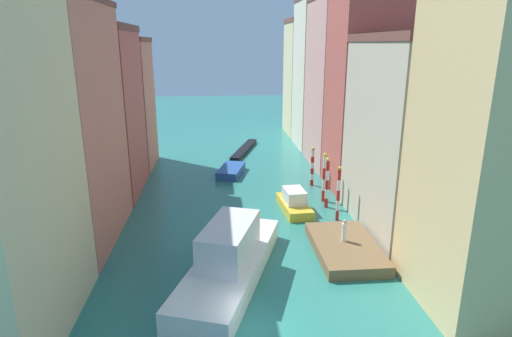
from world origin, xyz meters
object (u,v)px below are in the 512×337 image
person_on_dock (344,231)px  mooring_pole_1 (327,182)px  gondola_black (244,149)px  mooring_pole_2 (324,177)px  motorboat_1 (231,171)px  waterfront_dock (345,248)px  mooring_pole_0 (338,193)px  motorboat_0 (294,202)px  mooring_pole_3 (312,166)px  vaporetto_white (230,259)px

person_on_dock → mooring_pole_1: mooring_pole_1 is taller
person_on_dock → gondola_black: bearing=99.9°
mooring_pole_1 → gondola_black: size_ratio=0.42×
mooring_pole_2 → motorboat_1: mooring_pole_2 is taller
waterfront_dock → mooring_pole_0: size_ratio=1.57×
mooring_pole_1 → motorboat_0: size_ratio=0.83×
mooring_pole_1 → person_on_dock: bearing=-95.8°
person_on_dock → motorboat_0: person_on_dock is taller
waterfront_dock → mooring_pole_2: (0.93, 10.10, 1.96)m
person_on_dock → mooring_pole_3: 14.44m
mooring_pole_2 → mooring_pole_3: mooring_pole_2 is taller
mooring_pole_3 → vaporetto_white: mooring_pole_3 is taller
mooring_pole_1 → mooring_pole_2: bearing=85.5°
person_on_dock → mooring_pole_2: mooring_pole_2 is taller
vaporetto_white → motorboat_0: (5.89, 10.57, -0.53)m
person_on_dock → mooring_pole_3: bearing=86.5°
motorboat_1 → vaporetto_white: bearing=-92.1°
mooring_pole_0 → mooring_pole_3: bearing=91.0°
vaporetto_white → mooring_pole_0: bearing=41.9°
waterfront_dock → mooring_pole_0: 6.05m
mooring_pole_3 → motorboat_1: (-8.08, 4.56, -1.65)m
person_on_dock → motorboat_0: (-2.11, 7.83, -0.79)m
waterfront_dock → mooring_pole_1: mooring_pole_1 is taller
waterfront_dock → mooring_pole_0: mooring_pole_0 is taller
mooring_pole_3 → motorboat_0: mooring_pole_3 is taller
motorboat_0 → waterfront_dock: bearing=-75.2°
mooring_pole_0 → motorboat_0: mooring_pole_0 is taller
mooring_pole_2 → vaporetto_white: 15.47m
mooring_pole_0 → motorboat_1: bearing=121.2°
mooring_pole_3 → mooring_pole_1: bearing=-90.2°
waterfront_dock → gondola_black: 30.00m
waterfront_dock → person_on_dock: person_on_dock is taller
waterfront_dock → gondola_black: bearing=99.9°
mooring_pole_0 → mooring_pole_2: size_ratio=1.01×
mooring_pole_3 → motorboat_0: size_ratio=0.74×
motorboat_0 → mooring_pole_1: bearing=9.0°
waterfront_dock → motorboat_1: (-7.26, 19.24, 0.03)m
mooring_pole_1 → motorboat_0: mooring_pole_1 is taller
gondola_black → motorboat_1: bearing=-101.5°
person_on_dock → vaporetto_white: bearing=-161.1°
motorboat_0 → mooring_pole_0: bearing=-38.2°
person_on_dock → motorboat_0: bearing=105.1°
person_on_dock → vaporetto_white: 8.46m
vaporetto_white → motorboat_1: 21.73m
waterfront_dock → motorboat_0: bearing=104.8°
mooring_pole_1 → mooring_pole_2: 1.53m
vaporetto_white → motorboat_1: bearing=87.9°
vaporetto_white → motorboat_0: 12.11m
mooring_pole_3 → gondola_black: mooring_pole_3 is taller
mooring_pole_2 → gondola_black: (-6.08, 19.45, -2.08)m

